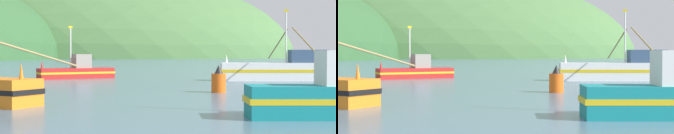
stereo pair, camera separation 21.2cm
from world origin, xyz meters
The scene contains 4 objects.
hill_far_center centered at (34.58, 252.65, 0.00)m, with size 193.29×154.63×83.70m, color #47703D.
fishing_boat_red centered at (2.56, 37.49, 0.66)m, with size 7.04×3.43×4.70m.
fishing_boat_white centered at (19.50, 29.32, 0.93)m, with size 11.52×18.55×5.88m.
channel_buoy centered at (9.32, 18.98, 0.66)m, with size 0.84×0.84×1.59m.
Camera 1 is at (-0.76, -8.74, 2.28)m, focal length 54.37 mm.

